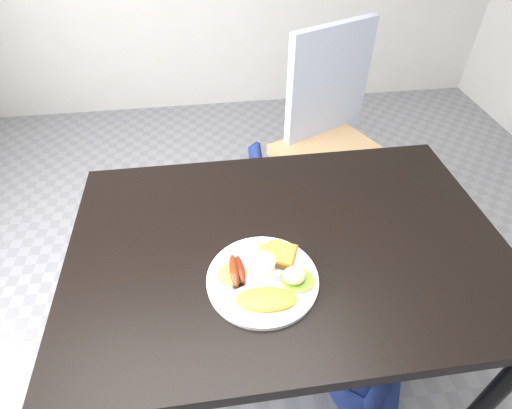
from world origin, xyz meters
The scene contains 15 objects.
room_floor centered at (0.00, 0.00, -0.01)m, with size 4.00×4.50×0.02m, color gray.
dining_table centered at (0.00, 0.00, 0.73)m, with size 1.20×0.80×0.04m, color black.
dining_chair centered at (0.39, 0.77, 0.45)m, with size 0.46×0.46×0.06m, color tan.
person centered at (0.23, 0.45, 0.75)m, with size 0.54×0.36×1.51m, color navy.
plate centered at (-0.09, -0.13, 0.76)m, with size 0.28×0.28×0.01m, color white.
lettuce_left centered at (-0.17, -0.11, 0.77)m, with size 0.08×0.07×0.01m, color #468431.
lettuce_right centered at (0.00, -0.15, 0.77)m, with size 0.09×0.08×0.01m, color #4F8424.
omelette centered at (-0.09, -0.19, 0.77)m, with size 0.15×0.07×0.02m, color yellow.
sausage_a centered at (-0.16, -0.11, 0.78)m, with size 0.02×0.10×0.02m, color #5D1F16.
sausage_b centered at (-0.14, -0.11, 0.78)m, with size 0.02×0.09×0.02m, color #5D170D.
ramekin centered at (-0.09, -0.10, 0.78)m, with size 0.07×0.07×0.04m, color white.
toast_a centered at (-0.05, -0.05, 0.77)m, with size 0.07×0.07×0.01m, color olive.
toast_b centered at (-0.03, -0.07, 0.78)m, with size 0.08×0.08×0.01m, color #8D601D.
potato_salad centered at (-0.01, -0.15, 0.79)m, with size 0.06×0.05×0.03m, color beige.
fork centered at (-0.13, -0.14, 0.76)m, with size 0.15×0.01×0.00m, color #ADAFB7.
Camera 1 is at (-0.19, -0.73, 1.57)m, focal length 28.00 mm.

